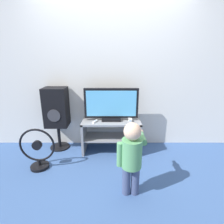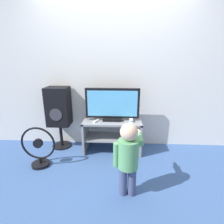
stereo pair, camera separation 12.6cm
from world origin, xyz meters
name	(u,v)px [view 1 (the left image)]	position (x,y,z in m)	size (l,w,h in m)	color
ground_plane	(112,157)	(0.00, 0.00, 0.00)	(16.00, 16.00, 0.00)	#38568C
wall_back	(112,70)	(0.00, 0.51, 1.30)	(10.00, 0.06, 2.60)	silver
tv_stand	(112,131)	(0.00, 0.22, 0.34)	(0.93, 0.43, 0.53)	gray
television	(112,105)	(0.00, 0.24, 0.79)	(0.85, 0.20, 0.52)	black
game_console	(131,119)	(0.30, 0.21, 0.56)	(0.05, 0.16, 0.05)	white
remote_primary	(96,121)	(-0.25, 0.13, 0.54)	(0.08, 0.13, 0.03)	white
child	(133,153)	(0.23, -0.77, 0.51)	(0.33, 0.49, 0.86)	#3F4C72
speaker_tower	(57,109)	(-0.90, 0.31, 0.70)	(0.37, 0.33, 1.05)	black
floor_fan	(39,151)	(-1.01, -0.28, 0.27)	(0.49, 0.25, 0.60)	black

